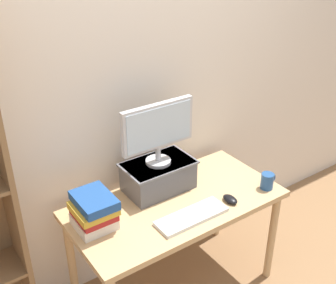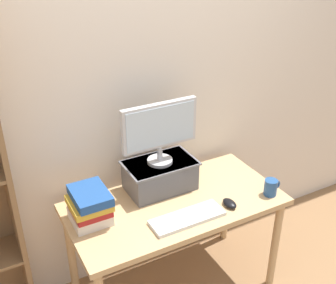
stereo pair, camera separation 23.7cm
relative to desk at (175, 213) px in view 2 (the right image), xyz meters
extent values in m
cube|color=beige|center=(0.00, 0.42, 0.67)|extent=(7.00, 0.08, 2.60)
cube|color=tan|center=(0.00, 0.00, 0.07)|extent=(1.28, 0.64, 0.04)
cylinder|color=tan|center=(0.59, -0.27, -0.29)|extent=(0.05, 0.05, 0.67)
cylinder|color=tan|center=(-0.59, 0.27, -0.29)|extent=(0.05, 0.05, 0.67)
cylinder|color=tan|center=(0.59, 0.27, -0.29)|extent=(0.05, 0.05, 0.67)
cube|color=olive|center=(-0.87, 0.24, 0.42)|extent=(0.03, 0.28, 2.10)
cube|color=#515156|center=(-0.01, 0.17, 0.18)|extent=(0.41, 0.25, 0.19)
cube|color=slate|center=(-0.01, 0.17, 0.27)|extent=(0.43, 0.27, 0.01)
cylinder|color=#B7B7BA|center=(-0.01, 0.17, 0.28)|extent=(0.15, 0.15, 0.02)
cylinder|color=#B7B7BA|center=(-0.01, 0.17, 0.34)|extent=(0.03, 0.03, 0.09)
cube|color=#B7B7BA|center=(-0.01, 0.17, 0.52)|extent=(0.47, 0.04, 0.27)
cube|color=silver|center=(-0.01, 0.15, 0.52)|extent=(0.43, 0.00, 0.24)
cube|color=silver|center=(-0.02, -0.18, 0.10)|extent=(0.43, 0.15, 0.02)
cube|color=white|center=(-0.02, -0.18, 0.11)|extent=(0.40, 0.13, 0.00)
ellipsoid|color=black|center=(0.26, -0.19, 0.10)|extent=(0.06, 0.10, 0.04)
cube|color=silver|center=(-0.50, 0.07, 0.12)|extent=(0.20, 0.20, 0.07)
cube|color=maroon|center=(-0.50, 0.07, 0.17)|extent=(0.19, 0.22, 0.04)
cube|color=gold|center=(-0.50, 0.06, 0.21)|extent=(0.21, 0.22, 0.04)
cube|color=navy|center=(-0.49, 0.06, 0.26)|extent=(0.19, 0.25, 0.05)
cylinder|color=#234C84|center=(0.54, -0.21, 0.13)|extent=(0.08, 0.08, 0.10)
torus|color=#234C84|center=(0.58, -0.21, 0.14)|extent=(0.07, 0.01, 0.07)
camera|label=1|loc=(-1.21, -1.65, 1.56)|focal=45.00mm
camera|label=2|loc=(-1.01, -1.78, 1.56)|focal=45.00mm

